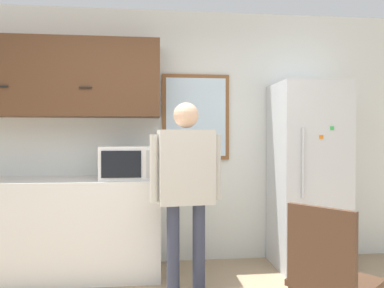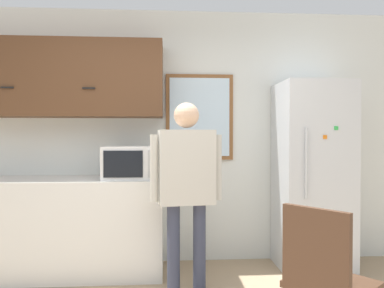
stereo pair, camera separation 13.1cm
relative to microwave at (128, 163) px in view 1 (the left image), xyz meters
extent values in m
cube|color=silver|center=(0.34, 0.42, 0.25)|extent=(6.00, 0.06, 2.70)
cube|color=silver|center=(-0.77, 0.07, -0.63)|extent=(2.17, 0.64, 0.94)
cube|color=#51331E|center=(-0.77, 0.20, 0.83)|extent=(2.17, 0.38, 0.76)
cube|color=black|center=(-1.16, 0.00, 0.72)|extent=(0.12, 0.01, 0.01)
cube|color=black|center=(-0.39, 0.00, 0.72)|extent=(0.12, 0.01, 0.01)
cube|color=white|center=(0.00, 0.00, 0.00)|extent=(0.51, 0.41, 0.32)
cube|color=black|center=(-0.05, -0.21, 0.00)|extent=(0.36, 0.01, 0.25)
cube|color=#B2B2B2|center=(0.21, -0.21, 0.00)|extent=(0.07, 0.01, 0.25)
cylinder|color=#33384C|center=(0.41, -0.46, -0.71)|extent=(0.11, 0.11, 0.77)
cylinder|color=#33384C|center=(0.63, -0.43, -0.71)|extent=(0.11, 0.11, 0.77)
cube|color=beige|center=(0.52, -0.45, -0.01)|extent=(0.50, 0.28, 0.64)
sphere|color=#D8AD8C|center=(0.52, -0.45, 0.43)|extent=(0.22, 0.22, 0.22)
cylinder|color=beige|center=(0.25, -0.48, -0.02)|extent=(0.07, 0.07, 0.57)
cylinder|color=beige|center=(0.80, -0.41, -0.02)|extent=(0.07, 0.07, 0.57)
cube|color=silver|center=(1.83, 0.07, -0.15)|extent=(0.69, 0.62, 1.89)
cylinder|color=silver|center=(1.64, -0.27, 0.00)|extent=(0.02, 0.02, 0.66)
cube|color=orange|center=(1.83, -0.25, 0.25)|extent=(0.04, 0.01, 0.04)
cube|color=green|center=(1.94, -0.25, 0.33)|extent=(0.04, 0.01, 0.04)
cube|color=#472D1E|center=(1.36, -1.46, -0.65)|extent=(0.63, 0.63, 0.04)
cube|color=#472D1E|center=(1.20, -1.58, -0.39)|extent=(0.29, 0.34, 0.47)
cube|color=brown|center=(0.70, 0.38, 0.46)|extent=(0.72, 0.04, 0.92)
cube|color=silver|center=(0.70, 0.36, 0.46)|extent=(0.64, 0.01, 0.84)
camera|label=1|loc=(0.23, -3.64, 0.25)|focal=35.00mm
camera|label=2|loc=(0.36, -3.65, 0.25)|focal=35.00mm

